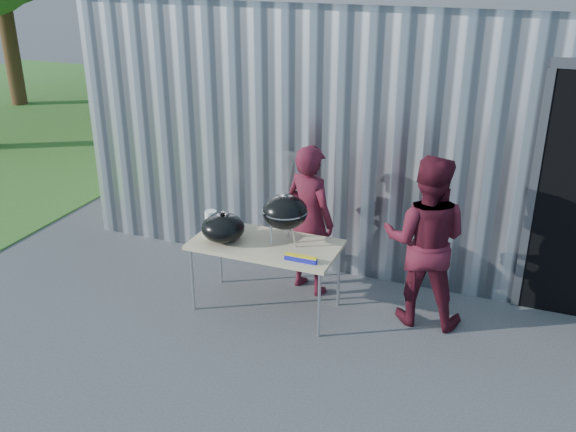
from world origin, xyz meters
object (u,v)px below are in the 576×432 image
at_px(person_cook, 310,220).
at_px(kettle_grill, 285,205).
at_px(folding_table, 266,247).
at_px(person_bystander, 425,241).

bearing_deg(person_cook, kettle_grill, 100.02).
relative_size(folding_table, kettle_grill, 1.59).
bearing_deg(kettle_grill, person_cook, 78.07).
distance_m(folding_table, person_bystander, 1.59).
xyz_separation_m(kettle_grill, person_bystander, (1.36, 0.30, -0.29)).
xyz_separation_m(folding_table, person_cook, (0.28, 0.55, 0.12)).
bearing_deg(person_cook, person_bystander, -165.94).
bearing_deg(person_bystander, person_cook, -10.96).
height_order(kettle_grill, person_cook, kettle_grill).
relative_size(person_cook, person_bystander, 0.95).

